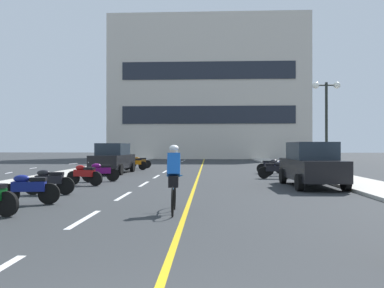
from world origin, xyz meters
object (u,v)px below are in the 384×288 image
(motorcycle_8, at_px, (271,166))
(cyclist_rider, at_px, (174,177))
(motorcycle_4, at_px, (84,174))
(motorcycle_2, at_px, (28,188))
(parked_car_near, at_px, (311,164))
(street_lamp_mid, at_px, (326,106))
(motorcycle_9, at_px, (135,163))
(motorcycle_10, at_px, (139,162))
(motorcycle_5, at_px, (100,172))
(motorcycle_3, at_px, (49,181))
(parked_car_mid, at_px, (113,158))
(motorcycle_6, at_px, (275,169))
(motorcycle_7, at_px, (278,167))

(motorcycle_8, bearing_deg, cyclist_rider, -108.70)
(motorcycle_4, bearing_deg, motorcycle_2, -88.35)
(motorcycle_8, bearing_deg, parked_car_near, -86.82)
(street_lamp_mid, height_order, motorcycle_9, street_lamp_mid)
(motorcycle_10, bearing_deg, motorcycle_8, -29.15)
(motorcycle_2, distance_m, motorcycle_4, 5.29)
(motorcycle_5, xyz_separation_m, motorcycle_8, (8.76, 5.62, 0.00))
(motorcycle_3, relative_size, motorcycle_10, 1.03)
(parked_car_near, distance_m, motorcycle_3, 10.02)
(cyclist_rider, bearing_deg, parked_car_mid, 110.22)
(motorcycle_9, bearing_deg, motorcycle_3, -91.41)
(motorcycle_4, distance_m, cyclist_rider, 7.71)
(motorcycle_3, height_order, motorcycle_8, same)
(motorcycle_4, xyz_separation_m, motorcycle_6, (8.61, 3.66, 0.00))
(motorcycle_4, bearing_deg, motorcycle_3, -93.59)
(motorcycle_9, height_order, motorcycle_10, same)
(motorcycle_9, bearing_deg, parked_car_near, -48.49)
(parked_car_mid, xyz_separation_m, motorcycle_9, (0.69, 3.18, -0.44))
(motorcycle_2, bearing_deg, motorcycle_9, 90.06)
(street_lamp_mid, relative_size, parked_car_mid, 1.15)
(motorcycle_4, height_order, motorcycle_7, same)
(street_lamp_mid, bearing_deg, motorcycle_3, -146.90)
(motorcycle_4, xyz_separation_m, cyclist_rider, (4.38, -6.34, 0.41))
(motorcycle_10, relative_size, cyclist_rider, 0.94)
(street_lamp_mid, xyz_separation_m, motorcycle_2, (-11.28, -9.78, -3.27))
(street_lamp_mid, distance_m, cyclist_rider, 13.24)
(motorcycle_8, bearing_deg, street_lamp_mid, -48.61)
(parked_car_near, height_order, motorcycle_5, parked_car_near)
(motorcycle_2, height_order, motorcycle_9, same)
(motorcycle_8, height_order, motorcycle_9, same)
(street_lamp_mid, xyz_separation_m, motorcycle_5, (-11.22, -2.83, -3.27))
(parked_car_near, relative_size, motorcycle_4, 2.55)
(motorcycle_4, distance_m, motorcycle_6, 9.35)
(cyclist_rider, bearing_deg, motorcycle_9, 104.34)
(motorcycle_2, relative_size, motorcycle_10, 1.02)
(parked_car_mid, distance_m, motorcycle_9, 3.29)
(motorcycle_5, distance_m, motorcycle_10, 10.56)
(parked_car_mid, bearing_deg, motorcycle_6, -20.37)
(parked_car_near, distance_m, motorcycle_2, 10.55)
(motorcycle_4, relative_size, motorcycle_7, 0.98)
(motorcycle_3, xyz_separation_m, cyclist_rider, (4.57, -3.25, 0.41))
(street_lamp_mid, distance_m, motorcycle_2, 15.29)
(motorcycle_9, bearing_deg, motorcycle_7, -27.78)
(parked_car_mid, relative_size, cyclist_rider, 2.42)
(motorcycle_6, height_order, motorcycle_8, same)
(motorcycle_7, bearing_deg, motorcycle_6, -105.31)
(motorcycle_2, xyz_separation_m, motorcycle_7, (8.97, 10.80, 0.00))
(motorcycle_8, bearing_deg, motorcycle_6, -95.90)
(motorcycle_2, height_order, motorcycle_5, same)
(street_lamp_mid, distance_m, motorcycle_4, 12.72)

